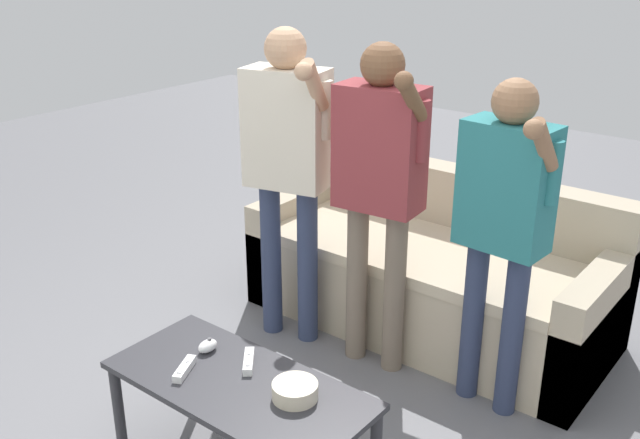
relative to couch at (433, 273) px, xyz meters
The scene contains 9 objects.
couch is the anchor object (origin of this frame).
coffee_table 1.55m from the couch, 88.01° to the right, with size 1.03×0.47×0.46m.
snack_bowl 1.53m from the couch, 79.29° to the right, with size 0.17×0.17×0.06m, color beige.
game_remote_nunchuk 1.49m from the couch, 97.37° to the right, with size 0.06×0.09×0.05m.
player_left 1.06m from the couch, 132.15° to the right, with size 0.52×0.36×1.61m.
player_center 0.88m from the couch, 92.68° to the right, with size 0.48×0.33×1.58m.
player_right 0.99m from the couch, 40.38° to the right, with size 0.44×0.36×1.49m.
game_remote_wand_near 1.64m from the couch, 95.32° to the right, with size 0.10×0.15×0.03m.
game_remote_wand_far 1.45m from the couch, 89.83° to the right, with size 0.13×0.15×0.03m.
Camera 1 is at (1.74, -1.68, 2.02)m, focal length 40.43 mm.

